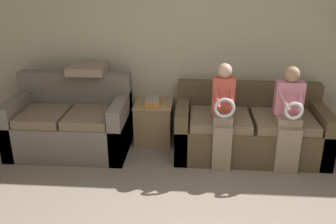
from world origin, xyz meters
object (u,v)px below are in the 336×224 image
couch_side (71,124)px  child_right_seated (289,115)px  side_shelf (154,122)px  couch_main (249,129)px  child_left_seated (223,112)px  throw_pillow (88,69)px  book_stack (153,101)px

couch_side → child_right_seated: child_right_seated is taller
couch_side → child_right_seated: bearing=-6.2°
side_shelf → couch_main: bearing=-10.3°
couch_main → child_right_seated: size_ratio=1.53×
child_left_seated → throw_pillow: size_ratio=2.64×
couch_side → throw_pillow: (0.20, 0.30, 0.68)m
child_right_seated → side_shelf: size_ratio=2.23×
couch_main → child_right_seated: (0.38, -0.37, 0.36)m
side_shelf → book_stack: (-0.00, 0.00, 0.31)m
child_left_seated → side_shelf: bearing=145.8°
child_left_seated → side_shelf: child_left_seated is taller
couch_side → throw_pillow: size_ratio=3.16×
couch_main → book_stack: bearing=169.6°
side_shelf → couch_side: bearing=-163.6°
couch_side → child_left_seated: child_left_seated is taller
couch_side → child_right_seated: 2.74m
couch_side → book_stack: (1.05, 0.31, 0.24)m
couch_main → child_right_seated: bearing=-44.6°
side_shelf → throw_pillow: bearing=-179.5°
book_stack → throw_pillow: (-0.85, -0.01, 0.43)m
couch_side → child_left_seated: size_ratio=1.20×
couch_main → throw_pillow: throw_pillow is taller
child_left_seated → side_shelf: (-0.89, 0.60, -0.41)m
couch_side → book_stack: bearing=16.7°
child_left_seated → book_stack: (-0.89, 0.61, -0.11)m
child_left_seated → throw_pillow: (-1.75, 0.60, 0.33)m
side_shelf → book_stack: 0.31m
couch_side → child_left_seated: (1.95, -0.29, 0.35)m
book_stack → throw_pillow: 0.96m
couch_main → book_stack: couch_main is taller
child_left_seated → couch_main: bearing=44.7°
couch_side → side_shelf: 1.10m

